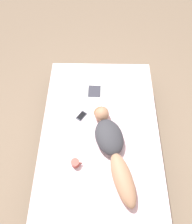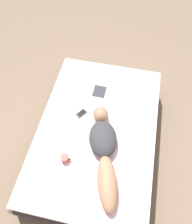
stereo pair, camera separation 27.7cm
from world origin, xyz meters
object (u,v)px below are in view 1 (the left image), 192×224
(person, at_px, (113,147))
(cell_phone, at_px, (81,116))
(open_magazine, at_px, (85,91))
(coffee_mug, at_px, (76,163))

(person, distance_m, cell_phone, 0.60)
(open_magazine, distance_m, cell_phone, 0.40)
(open_magazine, xyz_separation_m, coffee_mug, (-0.06, -1.03, 0.04))
(person, distance_m, open_magazine, 0.92)
(person, relative_size, open_magazine, 2.33)
(open_magazine, xyz_separation_m, cell_phone, (-0.03, -0.39, 0.00))
(person, relative_size, cell_phone, 7.57)
(cell_phone, bearing_deg, person, -15.18)
(person, bearing_deg, cell_phone, 113.98)
(open_magazine, height_order, cell_phone, same)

